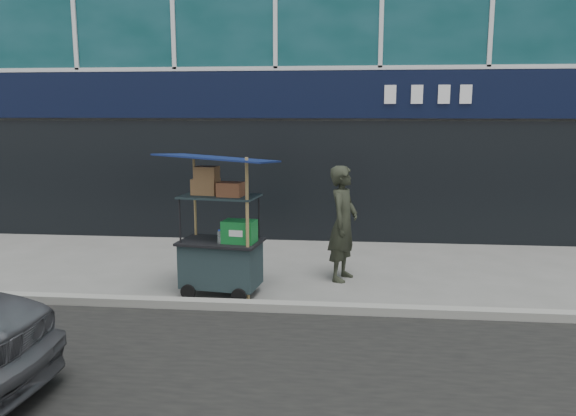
# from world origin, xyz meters

# --- Properties ---
(ground) EXTENTS (80.00, 80.00, 0.00)m
(ground) POSITION_xyz_m (0.00, 0.00, 0.00)
(ground) COLOR #62625D
(ground) RESTS_ON ground
(curb) EXTENTS (80.00, 0.18, 0.12)m
(curb) POSITION_xyz_m (0.00, -0.20, 0.06)
(curb) COLOR gray
(curb) RESTS_ON ground
(vendor_cart) EXTENTS (1.64, 1.27, 2.04)m
(vendor_cart) POSITION_xyz_m (-0.36, 0.40, 0.72)
(vendor_cart) COLOR #182729
(vendor_cart) RESTS_ON ground
(vendor_man) EXTENTS (0.61, 0.75, 1.78)m
(vendor_man) POSITION_xyz_m (1.35, 1.31, 0.89)
(vendor_man) COLOR #25291E
(vendor_man) RESTS_ON ground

